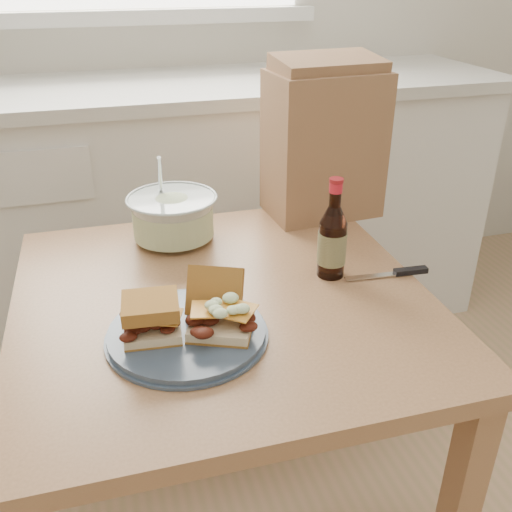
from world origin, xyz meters
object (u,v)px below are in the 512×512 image
object	(u,v)px
beer_bottle	(332,240)
dining_table	(224,336)
plate	(187,333)
coleslaw_bowl	(173,219)
paper_bag	(324,145)

from	to	relation	value
beer_bottle	dining_table	bearing A→B (deg)	-164.63
dining_table	beer_bottle	xyz separation A→B (m)	(0.25, 0.02, 0.19)
dining_table	plate	bearing A→B (deg)	-126.26
dining_table	coleslaw_bowl	world-z (taller)	coleslaw_bowl
coleslaw_bowl	paper_bag	world-z (taller)	paper_bag
plate	paper_bag	bearing A→B (deg)	46.58
dining_table	beer_bottle	distance (m)	0.31
plate	paper_bag	world-z (taller)	paper_bag
beer_bottle	paper_bag	bearing A→B (deg)	82.92
plate	beer_bottle	bearing A→B (deg)	22.85
plate	coleslaw_bowl	size ratio (longest dim) A/B	1.31
dining_table	plate	distance (m)	0.19
coleslaw_bowl	beer_bottle	size ratio (longest dim) A/B	0.99
coleslaw_bowl	paper_bag	bearing A→B (deg)	9.14
beer_bottle	paper_bag	distance (m)	0.37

